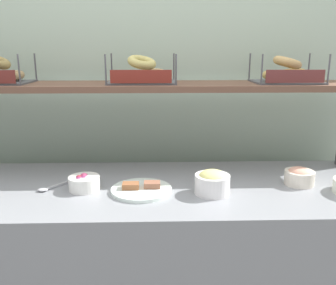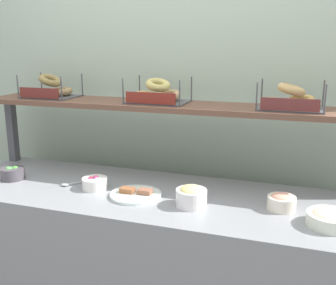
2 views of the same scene
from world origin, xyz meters
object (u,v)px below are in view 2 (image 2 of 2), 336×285
at_px(bowl_veggie_mix, 12,173).
at_px(bagel_basket_plain, 158,94).
at_px(bowl_potato_salad, 331,218).
at_px(bagel_basket_everything, 50,90).
at_px(bowl_beet_salad, 95,183).
at_px(bowl_egg_salad, 191,196).
at_px(bowl_lox_spread, 282,201).
at_px(serving_spoon_near_plate, 72,184).
at_px(bagel_basket_sesame, 290,100).
at_px(serving_plate_white, 136,194).

bearing_deg(bowl_veggie_mix, bagel_basket_plain, 22.98).
relative_size(bowl_potato_salad, bagel_basket_everything, 0.64).
xyz_separation_m(bowl_potato_salad, bagel_basket_everything, (-1.62, 0.39, 0.44)).
relative_size(bowl_beet_salad, bowl_egg_salad, 0.90).
height_order(bowl_lox_spread, serving_spoon_near_plate, bowl_lox_spread).
relative_size(serving_spoon_near_plate, bagel_basket_sesame, 0.44).
xyz_separation_m(bowl_lox_spread, bagel_basket_everything, (-1.41, 0.28, 0.44)).
bearing_deg(bagel_basket_sesame, bagel_basket_plain, 179.54).
relative_size(serving_spoon_near_plate, bagel_basket_plain, 0.43).
bearing_deg(bowl_potato_salad, bowl_beet_salad, 176.14).
xyz_separation_m(bowl_egg_salad, serving_plate_white, (-0.30, 0.03, -0.04)).
xyz_separation_m(bowl_lox_spread, serving_spoon_near_plate, (-1.10, -0.03, -0.03)).
xyz_separation_m(serving_spoon_near_plate, bagel_basket_sesame, (1.10, 0.29, 0.47)).
xyz_separation_m(bowl_potato_salad, serving_spoon_near_plate, (-1.31, 0.09, -0.03)).
bearing_deg(bagel_basket_everything, bowl_veggie_mix, -100.80).
distance_m(bowl_egg_salad, bagel_basket_sesame, 0.69).
xyz_separation_m(bowl_lox_spread, bagel_basket_sesame, (-0.00, 0.27, 0.44)).
bearing_deg(bagel_basket_sesame, serving_plate_white, -154.60).
height_order(bowl_egg_salad, serving_spoon_near_plate, bowl_egg_salad).
height_order(bowl_potato_salad, bagel_basket_sesame, bagel_basket_sesame).
relative_size(serving_plate_white, bagel_basket_everything, 0.84).
xyz_separation_m(bowl_egg_salad, bagel_basket_everything, (-1.01, 0.37, 0.42)).
height_order(bowl_potato_salad, bagel_basket_everything, bagel_basket_everything).
bearing_deg(bowl_beet_salad, serving_plate_white, -6.57).
bearing_deg(bowl_egg_salad, serving_plate_white, 174.26).
relative_size(bowl_lox_spread, serving_spoon_near_plate, 0.93).
distance_m(bowl_lox_spread, serving_plate_white, 0.71).
bearing_deg(serving_plate_white, bagel_basket_sesame, 25.40).
bearing_deg(bowl_egg_salad, bowl_beet_salad, 173.88).
bearing_deg(bagel_basket_everything, serving_spoon_near_plate, -44.41).
xyz_separation_m(serving_spoon_near_plate, bagel_basket_plain, (0.39, 0.30, 0.47)).
relative_size(bowl_lox_spread, bowl_veggie_mix, 0.99).
height_order(bowl_egg_salad, serving_plate_white, bowl_egg_salad).
distance_m(bowl_potato_salad, bowl_lox_spread, 0.24).
distance_m(bowl_lox_spread, bowl_beet_salad, 0.96).
bearing_deg(bagel_basket_sesame, bagel_basket_everything, 179.62).
bearing_deg(serving_spoon_near_plate, bagel_basket_everything, 135.59).
relative_size(bowl_potato_salad, bowl_veggie_mix, 1.51).
xyz_separation_m(serving_plate_white, bagel_basket_everything, (-0.71, 0.34, 0.47)).
distance_m(bowl_potato_salad, bowl_beet_salad, 1.17).
height_order(bowl_veggie_mix, serving_spoon_near_plate, bowl_veggie_mix).
height_order(bowl_lox_spread, bagel_basket_plain, bagel_basket_plain).
height_order(bowl_potato_salad, bagel_basket_plain, bagel_basket_plain).
xyz_separation_m(bowl_egg_salad, serving_spoon_near_plate, (-0.70, 0.07, -0.04)).
height_order(bowl_beet_salad, bowl_egg_salad, bowl_egg_salad).
xyz_separation_m(bowl_beet_salad, bagel_basket_everything, (-0.46, 0.32, 0.44)).
distance_m(bowl_potato_salad, bagel_basket_sesame, 0.62).
distance_m(bowl_beet_salad, bagel_basket_sesame, 1.10).
height_order(bowl_veggie_mix, bagel_basket_plain, bagel_basket_plain).
xyz_separation_m(bowl_beet_salad, bagel_basket_plain, (0.24, 0.31, 0.44)).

